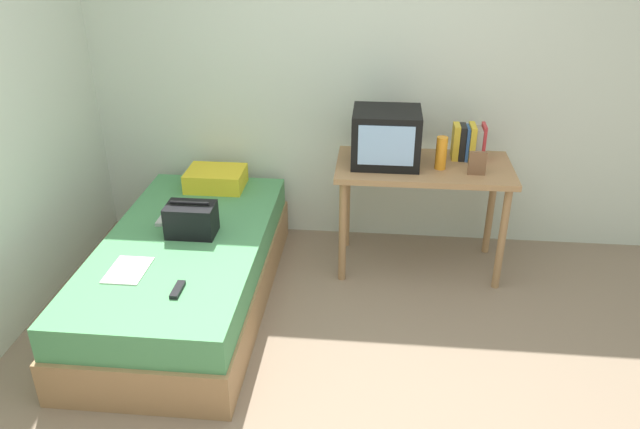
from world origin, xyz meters
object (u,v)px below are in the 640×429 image
object	(u,v)px
desk	(423,178)
picture_frame	(477,163)
tv	(386,137)
handbag	(191,220)
bed	(187,271)
magazine	(128,270)
water_bottle	(441,153)
remote_dark	(178,290)
pillow	(216,179)
book_row	(468,142)
remote_silver	(162,220)

from	to	relation	value
desk	picture_frame	distance (m)	0.39
tv	handbag	size ratio (longest dim) A/B	1.47
desk	handbag	world-z (taller)	desk
bed	magazine	xyz separation A→B (m)	(-0.20, -0.40, 0.24)
tv	picture_frame	xyz separation A→B (m)	(0.58, -0.15, -0.10)
water_bottle	picture_frame	xyz separation A→B (m)	(0.22, -0.08, -0.03)
desk	water_bottle	world-z (taller)	water_bottle
tv	handbag	bearing A→B (deg)	-154.60
handbag	remote_dark	xyz separation A→B (m)	(0.10, -0.63, -0.09)
pillow	handbag	world-z (taller)	handbag
book_row	remote_silver	distance (m)	2.09
remote_dark	magazine	bearing A→B (deg)	152.92
remote_silver	bed	bearing A→B (deg)	-45.32
tv	remote_silver	xyz separation A→B (m)	(-1.43, -0.42, -0.47)
remote_silver	remote_dark	bearing A→B (deg)	-65.97
remote_dark	water_bottle	bearing A→B (deg)	38.11
pillow	remote_silver	bearing A→B (deg)	-111.03
tv	water_bottle	distance (m)	0.37
remote_silver	handbag	bearing A→B (deg)	-30.31
book_row	handbag	xyz separation A→B (m)	(-1.73, -0.69, -0.32)
remote_silver	tv	bearing A→B (deg)	16.27
picture_frame	pillow	distance (m)	1.84
tv	water_bottle	bearing A→B (deg)	-10.43
bed	book_row	bearing A→B (deg)	22.97
bed	tv	size ratio (longest dim) A/B	4.55
water_bottle	pillow	distance (m)	1.62
remote_dark	remote_silver	distance (m)	0.85
pillow	magazine	xyz separation A→B (m)	(-0.21, -1.17, -0.06)
book_row	remote_silver	xyz separation A→B (m)	(-1.98, -0.55, -0.41)
tv	magazine	world-z (taller)	tv
desk	remote_silver	distance (m)	1.75
magazine	picture_frame	bearing A→B (deg)	23.55
picture_frame	book_row	bearing A→B (deg)	95.48
pillow	remote_silver	world-z (taller)	pillow
remote_dark	desk	bearing A→B (deg)	41.54
handbag	pillow	bearing A→B (deg)	92.21
bed	pillow	distance (m)	0.83
book_row	handbag	bearing A→B (deg)	-158.26
pillow	magazine	size ratio (longest dim) A/B	1.42
book_row	remote_silver	bearing A→B (deg)	-164.56
picture_frame	magazine	size ratio (longest dim) A/B	0.54
water_bottle	tv	bearing A→B (deg)	169.57
desk	handbag	size ratio (longest dim) A/B	3.87
water_bottle	handbag	xyz separation A→B (m)	(-1.54, -0.49, -0.31)
picture_frame	water_bottle	bearing A→B (deg)	159.80
bed	pillow	bearing A→B (deg)	88.86
pillow	tv	bearing A→B (deg)	-7.23
pillow	remote_dark	distance (m)	1.35
book_row	remote_dark	bearing A→B (deg)	-140.96
book_row	remote_silver	size ratio (longest dim) A/B	1.68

